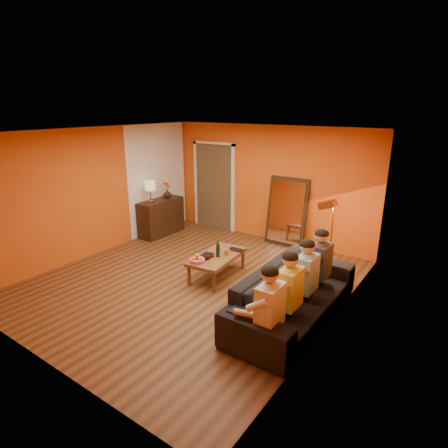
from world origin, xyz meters
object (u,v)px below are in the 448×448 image
Objects in this scene: person_mid_left at (290,295)px; tumbler at (227,252)px; table_lamp at (150,192)px; laptop at (236,251)px; floor_lamp at (331,242)px; wine_bottle at (218,249)px; person_far_left at (270,313)px; coffee_table at (217,266)px; dog at (245,314)px; person_far_right at (320,267)px; sofa at (294,294)px; mirror_frame at (287,212)px; vase at (167,194)px; sideboard at (161,217)px.

person_mid_left is 11.49× the size of tumbler.
table_lamp reaches higher than laptop.
floor_lamp reaches higher than wine_bottle.
coffee_table is at bearing 141.53° from person_far_left.
person_far_right is (0.49, 1.42, 0.30)m from dog.
table_lamp reaches higher than person_far_right.
coffee_table is 1.00× the size of person_mid_left.
coffee_table is at bearing 153.49° from person_mid_left.
sofa is at bearing -20.36° from tumbler.
mirror_frame is 0.59× the size of sofa.
person_far_left is 5.24m from vase.
person_mid_left is (4.37, -1.77, -0.49)m from table_lamp.
vase is (-2.69, 1.05, 0.52)m from laptop.
person_mid_left is 3.71× the size of laptop.
person_far_left is 1.00× the size of person_far_right.
person_far_right is (0.13, 0.65, 0.23)m from sofa.
person_far_right is at bearing -76.67° from floor_lamp.
tumbler is (2.63, -0.73, -0.64)m from table_lamp.
dog is at bearing -146.62° from person_mid_left.
wine_bottle is at bearing -19.31° from table_lamp.
dog reaches higher than laptop.
dog is at bearing -56.49° from laptop.
laptop is (0.13, 0.40, -0.14)m from wine_bottle.
mirror_frame is at bearing 83.73° from laptop.
coffee_table is 1.97× the size of dog.
floor_lamp is at bearing 93.56° from person_far_left.
person_far_left is (1.58, -3.70, -0.15)m from mirror_frame.
wine_bottle is (2.56, -0.90, -0.53)m from table_lamp.
person_mid_left is (1.86, -0.93, 0.40)m from coffee_table.
laptop is (0.06, 0.23, -0.04)m from tumbler.
dog is at bearing -42.15° from wine_bottle.
sideboard is 0.74m from table_lamp.
person_mid_left is 1.00× the size of person_far_right.
person_far_left is at bearing -83.31° from floor_lamp.
floor_lamp is (4.21, -0.10, 0.29)m from sideboard.
wine_bottle is at bearing 123.04° from dog.
floor_lamp is 1.85m from tumbler.
laptop is at bearing 132.58° from person_far_left.
person_mid_left reaches higher than vase.
table_lamp reaches higher than sofa.
laptop is (-1.68, 1.83, -0.18)m from person_far_left.
dog is 5.84× the size of tumbler.
mirror_frame is at bearing 77.02° from coffee_table.
coffee_table is at bearing 135.00° from wine_bottle.
coffee_table is 2.41m from person_far_left.
mirror_frame is 7.36× the size of vase.
coffee_table is 0.37m from wine_bottle.
person_far_right is (0.00, 1.65, 0.00)m from person_far_left.
coffee_table is at bearing 74.57° from sofa.
sideboard is 5.71× the size of vase.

